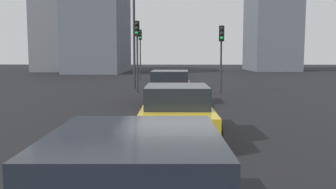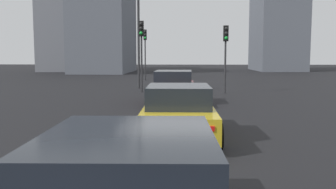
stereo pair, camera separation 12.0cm
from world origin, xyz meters
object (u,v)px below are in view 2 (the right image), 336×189
car_yellow_second (178,112)px  traffic_light_near_left (141,41)px  traffic_light_near_right (226,45)px  traffic_light_far_left (145,44)px  car_maroon_lead (174,87)px  street_lamp_kerbside (138,20)px

car_yellow_second → traffic_light_near_left: 12.59m
traffic_light_near_right → traffic_light_far_left: bearing=-154.7°
car_yellow_second → traffic_light_far_left: 23.12m
traffic_light_near_left → car_maroon_lead: bearing=24.4°
street_lamp_kerbside → traffic_light_far_left: bearing=2.7°
car_maroon_lead → street_lamp_kerbside: 8.73m
car_yellow_second → street_lamp_kerbside: 15.49m
car_maroon_lead → street_lamp_kerbside: bearing=19.8°
car_maroon_lead → traffic_light_near_left: (4.84, 2.05, 2.31)m
car_maroon_lead → traffic_light_near_left: 5.74m
traffic_light_near_right → street_lamp_kerbside: street_lamp_kerbside is taller
car_maroon_lead → traffic_light_near_right: (4.48, -2.90, 2.10)m
car_maroon_lead → street_lamp_kerbside: street_lamp_kerbside is taller
car_maroon_lead → car_yellow_second: car_maroon_lead is taller
traffic_light_near_right → street_lamp_kerbside: size_ratio=0.50×
car_yellow_second → traffic_light_near_left: traffic_light_near_left is taller
traffic_light_far_left → traffic_light_near_right: bearing=20.0°
traffic_light_near_left → street_lamp_kerbside: (2.59, 0.47, 1.51)m
car_yellow_second → traffic_light_near_right: traffic_light_near_right is taller
traffic_light_far_left → street_lamp_kerbside: (-8.02, -0.38, 1.36)m
street_lamp_kerbside → car_maroon_lead: bearing=-161.3°
car_yellow_second → traffic_light_near_left: bearing=10.3°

